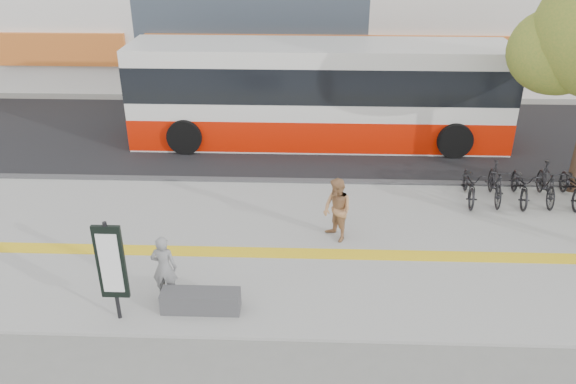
{
  "coord_description": "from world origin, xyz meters",
  "views": [
    {
      "loc": [
        -0.48,
        -10.46,
        7.43
      ],
      "look_at": [
        -0.94,
        2.0,
        1.22
      ],
      "focal_mm": 35.41,
      "sensor_mm": 36.0,
      "label": 1
    }
  ],
  "objects_px": {
    "seated_woman": "(164,268)",
    "bench": "(201,301)",
    "pedestrian_tan": "(337,210)",
    "signboard": "(111,264)",
    "bus": "(319,97)"
  },
  "relations": [
    {
      "from": "seated_woman",
      "to": "bus",
      "type": "bearing_deg",
      "value": -107.33
    },
    {
      "from": "bench",
      "to": "seated_woman",
      "type": "height_order",
      "value": "seated_woman"
    },
    {
      "from": "signboard",
      "to": "seated_woman",
      "type": "relative_size",
      "value": 1.5
    },
    {
      "from": "bench",
      "to": "seated_woman",
      "type": "distance_m",
      "value": 1.04
    },
    {
      "from": "pedestrian_tan",
      "to": "signboard",
      "type": "bearing_deg",
      "value": -88.25
    },
    {
      "from": "pedestrian_tan",
      "to": "bench",
      "type": "bearing_deg",
      "value": -78.54
    },
    {
      "from": "bench",
      "to": "pedestrian_tan",
      "type": "bearing_deg",
      "value": 45.56
    },
    {
      "from": "signboard",
      "to": "pedestrian_tan",
      "type": "relative_size",
      "value": 1.36
    },
    {
      "from": "signboard",
      "to": "pedestrian_tan",
      "type": "distance_m",
      "value": 5.52
    },
    {
      "from": "bench",
      "to": "seated_woman",
      "type": "xyz_separation_m",
      "value": [
        -0.8,
        0.41,
        0.51
      ]
    },
    {
      "from": "bus",
      "to": "pedestrian_tan",
      "type": "xyz_separation_m",
      "value": [
        0.38,
        -6.78,
        -0.77
      ]
    },
    {
      "from": "seated_woman",
      "to": "bench",
      "type": "bearing_deg",
      "value": 154.7
    },
    {
      "from": "bench",
      "to": "pedestrian_tan",
      "type": "xyz_separation_m",
      "value": [
        2.86,
        2.92,
        0.58
      ]
    },
    {
      "from": "bus",
      "to": "bench",
      "type": "bearing_deg",
      "value": -104.33
    },
    {
      "from": "bus",
      "to": "pedestrian_tan",
      "type": "distance_m",
      "value": 6.84
    }
  ]
}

